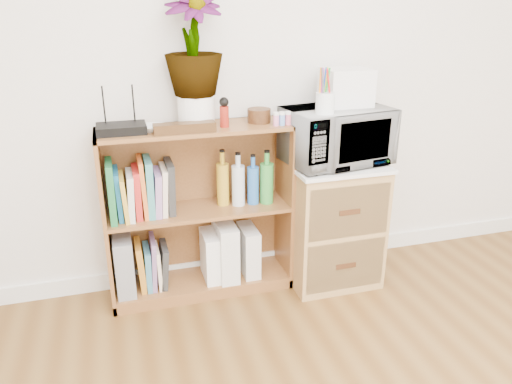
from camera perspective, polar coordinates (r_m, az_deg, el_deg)
name	(u,v)px	position (r m, az deg, el deg)	size (l,w,h in m)	color
skirting_board	(254,260)	(3.11, -0.24, -7.82)	(4.00, 0.02, 0.10)	white
bookshelf	(199,212)	(2.73, -6.53, -2.34)	(1.00, 0.30, 0.95)	brown
wicker_unit	(330,223)	(2.92, 8.50, -3.49)	(0.50, 0.45, 0.70)	#9E7542
microwave	(336,136)	(2.74, 9.18, 6.37)	(0.54, 0.37, 0.30)	white
pen_cup	(325,103)	(2.55, 7.90, 10.03)	(0.10, 0.10, 0.11)	white
small_appliance	(346,87)	(2.76, 10.25, 11.70)	(0.25, 0.21, 0.20)	white
router	(121,129)	(2.52, -15.14, 7.00)	(0.24, 0.16, 0.04)	black
white_bowl	(153,128)	(2.52, -11.69, 7.16)	(0.13, 0.13, 0.03)	silver
plant_pot	(196,111)	(2.58, -6.86, 9.20)	(0.18, 0.18, 0.16)	white
potted_plant	(193,43)	(2.53, -7.19, 16.52)	(0.28, 0.28, 0.50)	#307830
trinket_box	(185,128)	(2.47, -8.16, 7.28)	(0.30, 0.08, 0.05)	#37200F
kokeshi_doll	(224,117)	(2.55, -3.64, 8.59)	(0.05, 0.05, 0.11)	maroon
wooden_bowl	(259,115)	(2.65, 0.35, 8.74)	(0.12, 0.12, 0.07)	#331B0E
paint_jars	(282,120)	(2.59, 3.01, 8.18)	(0.10, 0.04, 0.05)	pink
file_box	(124,263)	(2.81, -14.84, -7.81)	(0.10, 0.26, 0.32)	gray
magazine_holder_left	(211,256)	(2.85, -5.21, -7.26)	(0.09, 0.22, 0.27)	white
magazine_holder_mid	(226,249)	(2.85, -3.50, -6.55)	(0.10, 0.26, 0.33)	silver
magazine_holder_right	(248,250)	(2.89, -0.87, -6.64)	(0.09, 0.22, 0.28)	silver
cookbooks	(141,191)	(2.64, -12.98, 0.16)	(0.34, 0.20, 0.31)	#1C6A37
liquor_bottles	(245,179)	(2.72, -1.25, 1.53)	(0.31, 0.07, 0.30)	gold
lower_books	(152,265)	(2.83, -11.82, -8.13)	(0.17, 0.19, 0.29)	#BC7721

